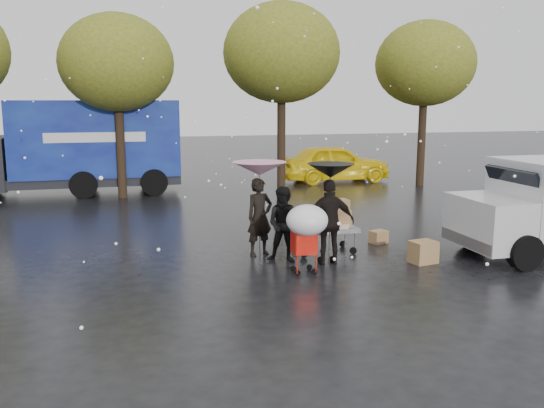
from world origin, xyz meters
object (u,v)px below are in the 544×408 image
object	(u,v)px
blue_truck	(74,147)
yellow_taxi	(334,163)
person_black	(330,222)
shopping_cart	(307,224)
vendor_cart	(328,222)
person_pink	(260,217)

from	to	relation	value
blue_truck	yellow_taxi	distance (m)	10.70
person_black	shopping_cart	size ratio (longest dim) A/B	1.27
person_black	blue_truck	size ratio (longest dim) A/B	0.22
vendor_cart	yellow_taxi	distance (m)	11.88
person_black	blue_truck	bearing A→B (deg)	-57.59
person_black	vendor_cart	xyz separation A→B (m)	(0.30, 0.91, -0.20)
shopping_cart	blue_truck	size ratio (longest dim) A/B	0.18
vendor_cart	blue_truck	size ratio (longest dim) A/B	0.18
person_black	shopping_cart	xyz separation A→B (m)	(-0.75, -0.67, 0.14)
person_pink	shopping_cart	size ratio (longest dim) A/B	1.21
vendor_cart	blue_truck	bearing A→B (deg)	120.98
person_black	yellow_taxi	xyz separation A→B (m)	(4.67, 11.95, -0.12)
shopping_cart	yellow_taxi	distance (m)	13.74
blue_truck	yellow_taxi	bearing A→B (deg)	3.32
person_black	vendor_cart	world-z (taller)	person_black
person_black	blue_truck	xyz separation A→B (m)	(-5.96, 11.33, 0.83)
yellow_taxi	blue_truck	bearing A→B (deg)	92.22
person_pink	yellow_taxi	xyz separation A→B (m)	(5.96, 10.85, -0.07)
shopping_cart	blue_truck	world-z (taller)	blue_truck
yellow_taxi	person_pink	bearing A→B (deg)	150.11
person_pink	shopping_cart	bearing A→B (deg)	-89.40
shopping_cart	yellow_taxi	xyz separation A→B (m)	(5.42, 12.62, -0.25)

